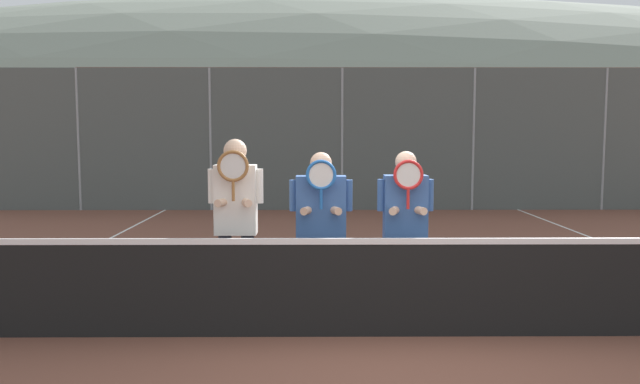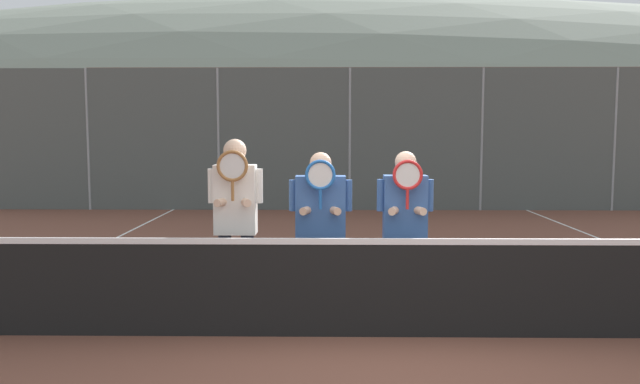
% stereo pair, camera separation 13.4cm
% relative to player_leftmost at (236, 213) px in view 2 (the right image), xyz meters
% --- Properties ---
extents(ground_plane, '(120.00, 120.00, 0.00)m').
position_rel_player_leftmost_xyz_m(ground_plane, '(1.43, -0.53, -1.08)').
color(ground_plane, brown).
extents(hill_distant, '(128.61, 71.45, 25.01)m').
position_rel_player_leftmost_xyz_m(hill_distant, '(1.43, 53.13, -1.08)').
color(hill_distant, gray).
rests_on(hill_distant, ground_plane).
extents(clubhouse_building, '(20.82, 5.50, 4.06)m').
position_rel_player_leftmost_xyz_m(clubhouse_building, '(3.15, 17.83, 0.97)').
color(clubhouse_building, '#9EA3A8').
rests_on(clubhouse_building, ground_plane).
extents(fence_back, '(19.10, 0.06, 3.42)m').
position_rel_player_leftmost_xyz_m(fence_back, '(1.43, 8.93, 0.63)').
color(fence_back, gray).
rests_on(fence_back, ground_plane).
extents(tennis_net, '(11.56, 0.09, 1.02)m').
position_rel_player_leftmost_xyz_m(tennis_net, '(1.43, -0.53, -0.61)').
color(tennis_net, gray).
rests_on(tennis_net, ground_plane).
extents(court_line_left_sideline, '(0.05, 16.00, 0.01)m').
position_rel_player_leftmost_xyz_m(court_line_left_sideline, '(-2.87, 2.47, -1.08)').
color(court_line_left_sideline, white).
rests_on(court_line_left_sideline, ground_plane).
extents(player_leftmost, '(0.55, 0.34, 1.81)m').
position_rel_player_leftmost_xyz_m(player_leftmost, '(0.00, 0.00, 0.00)').
color(player_leftmost, '#232838').
rests_on(player_leftmost, ground_plane).
extents(player_center_left, '(0.63, 0.34, 1.68)m').
position_rel_player_leftmost_xyz_m(player_center_left, '(0.84, 0.05, -0.07)').
color(player_center_left, black).
rests_on(player_center_left, ground_plane).
extents(player_center_right, '(0.56, 0.34, 1.69)m').
position_rel_player_leftmost_xyz_m(player_center_right, '(1.68, -0.00, -0.08)').
color(player_center_right, '#232838').
rests_on(player_center_right, ground_plane).
extents(car_far_left, '(4.19, 1.92, 1.65)m').
position_rel_player_leftmost_xyz_m(car_far_left, '(-3.45, 12.04, -0.23)').
color(car_far_left, maroon).
rests_on(car_far_left, ground_plane).
extents(car_left_of_center, '(4.79, 2.00, 1.71)m').
position_rel_player_leftmost_xyz_m(car_left_of_center, '(1.82, 11.85, -0.20)').
color(car_left_of_center, maroon).
rests_on(car_left_of_center, ground_plane).
extents(car_center, '(4.51, 1.95, 1.88)m').
position_rel_player_leftmost_xyz_m(car_center, '(7.26, 11.81, -0.13)').
color(car_center, '#285638').
rests_on(car_center, ground_plane).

